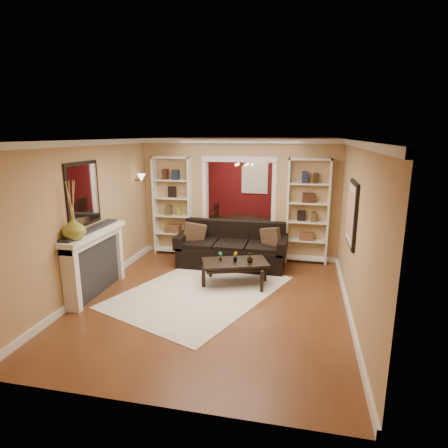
% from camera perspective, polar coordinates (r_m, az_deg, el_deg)
% --- Properties ---
extents(floor, '(8.00, 8.00, 0.00)m').
position_cam_1_polar(floor, '(7.82, 0.71, -7.40)').
color(floor, brown).
rests_on(floor, ground).
extents(ceiling, '(8.00, 8.00, 0.00)m').
position_cam_1_polar(ceiling, '(7.30, 0.77, 12.80)').
color(ceiling, white).
rests_on(ceiling, ground).
extents(wall_back, '(8.00, 0.00, 8.00)m').
position_cam_1_polar(wall_back, '(11.35, 4.73, 6.18)').
color(wall_back, tan).
rests_on(wall_back, ground).
extents(wall_front, '(8.00, 0.00, 8.00)m').
position_cam_1_polar(wall_front, '(3.76, -11.48, -9.36)').
color(wall_front, tan).
rests_on(wall_front, ground).
extents(wall_left, '(0.00, 8.00, 8.00)m').
position_cam_1_polar(wall_left, '(8.18, -14.93, 2.91)').
color(wall_left, tan).
rests_on(wall_left, ground).
extents(wall_right, '(0.00, 8.00, 8.00)m').
position_cam_1_polar(wall_right, '(7.35, 18.21, 1.52)').
color(wall_right, tan).
rests_on(wall_right, ground).
extents(partition_wall, '(4.50, 0.15, 2.70)m').
position_cam_1_polar(partition_wall, '(8.61, 2.31, 3.86)').
color(partition_wall, tan).
rests_on(partition_wall, floor).
extents(red_back_panel, '(4.44, 0.04, 2.64)m').
position_cam_1_polar(red_back_panel, '(11.32, 4.71, 6.01)').
color(red_back_panel, maroon).
rests_on(red_back_panel, floor).
extents(dining_window, '(0.78, 0.03, 0.98)m').
position_cam_1_polar(dining_window, '(11.25, 4.70, 7.15)').
color(dining_window, '#8CA5CC').
rests_on(dining_window, wall_back).
extents(area_rug, '(3.25, 3.74, 0.01)m').
position_cam_1_polar(area_rug, '(6.94, -3.59, -10.20)').
color(area_rug, silver).
rests_on(area_rug, floor).
extents(sofa, '(2.36, 1.02, 0.92)m').
position_cam_1_polar(sofa, '(8.09, 1.20, -3.22)').
color(sofa, black).
rests_on(sofa, floor).
extents(pillow_left, '(0.49, 0.30, 0.47)m').
position_cam_1_polar(pillow_left, '(8.20, -4.57, -1.40)').
color(pillow_left, brown).
rests_on(pillow_left, sofa).
extents(pillow_right, '(0.44, 0.33, 0.44)m').
position_cam_1_polar(pillow_right, '(7.91, 7.15, -2.16)').
color(pillow_right, brown).
rests_on(pillow_right, sofa).
extents(coffee_table, '(1.36, 1.02, 0.46)m').
position_cam_1_polar(coffee_table, '(7.17, 1.68, -7.44)').
color(coffee_table, black).
rests_on(coffee_table, floor).
extents(plant_left, '(0.11, 0.10, 0.17)m').
position_cam_1_polar(plant_left, '(7.11, -0.55, -4.89)').
color(plant_left, '#336626').
rests_on(plant_left, coffee_table).
extents(plant_center, '(0.12, 0.13, 0.19)m').
position_cam_1_polar(plant_center, '(7.06, 1.69, -4.99)').
color(plant_center, '#336626').
rests_on(plant_center, coffee_table).
extents(plant_right, '(0.16, 0.16, 0.21)m').
position_cam_1_polar(plant_right, '(7.01, 3.97, -5.06)').
color(plant_right, '#336626').
rests_on(plant_right, coffee_table).
extents(bookshelf_left, '(0.90, 0.30, 2.30)m').
position_cam_1_polar(bookshelf_left, '(8.87, -7.82, 2.73)').
color(bookshelf_left, white).
rests_on(bookshelf_left, floor).
extents(bookshelf_right, '(0.90, 0.30, 2.30)m').
position_cam_1_polar(bookshelf_right, '(8.36, 12.63, 1.86)').
color(bookshelf_right, white).
rests_on(bookshelf_right, floor).
extents(fireplace, '(0.32, 1.70, 1.16)m').
position_cam_1_polar(fireplace, '(7.02, -18.87, -5.60)').
color(fireplace, white).
rests_on(fireplace, floor).
extents(vase, '(0.38, 0.38, 0.38)m').
position_cam_1_polar(vase, '(6.37, -21.91, -0.57)').
color(vase, olive).
rests_on(vase, fireplace).
extents(mirror, '(0.03, 0.95, 1.10)m').
position_cam_1_polar(mirror, '(6.81, -20.66, 4.27)').
color(mirror, silver).
rests_on(mirror, wall_left).
extents(wall_sconce, '(0.18, 0.18, 0.22)m').
position_cam_1_polar(wall_sconce, '(8.56, -12.87, 6.73)').
color(wall_sconce, '#FFE0A5').
rests_on(wall_sconce, wall_left).
extents(framed_art, '(0.04, 0.85, 1.05)m').
position_cam_1_polar(framed_art, '(6.33, 18.87, 1.47)').
color(framed_art, black).
rests_on(framed_art, wall_right).
extents(dining_table, '(1.51, 0.84, 0.53)m').
position_cam_1_polar(dining_table, '(10.16, 2.93, -0.89)').
color(dining_table, black).
rests_on(dining_table, floor).
extents(dining_chair_nw, '(0.41, 0.41, 0.77)m').
position_cam_1_polar(dining_chair_nw, '(9.94, -0.47, -0.47)').
color(dining_chair_nw, black).
rests_on(dining_chair_nw, floor).
extents(dining_chair_ne, '(0.46, 0.46, 0.89)m').
position_cam_1_polar(dining_chair_ne, '(9.75, 5.85, -0.47)').
color(dining_chair_ne, black).
rests_on(dining_chair_ne, floor).
extents(dining_chair_sw, '(0.52, 0.52, 0.95)m').
position_cam_1_polar(dining_chair_sw, '(10.49, 0.24, 0.76)').
color(dining_chair_sw, black).
rests_on(dining_chair_sw, floor).
extents(dining_chair_se, '(0.58, 0.58, 0.95)m').
position_cam_1_polar(dining_chair_se, '(10.33, 6.22, 0.48)').
color(dining_chair_se, black).
rests_on(dining_chair_se, floor).
extents(chandelier, '(0.50, 0.50, 0.30)m').
position_cam_1_polar(chandelier, '(9.99, 3.83, 9.07)').
color(chandelier, '#382B19').
rests_on(chandelier, ceiling).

